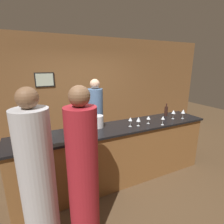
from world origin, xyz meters
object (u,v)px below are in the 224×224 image
Objects in this scene: bartender at (96,126)px; guest_0 at (83,174)px; ice_bucket at (98,121)px; wine_bottle_0 at (166,111)px; guest_1 at (38,180)px.

guest_0 is at bearing 64.25° from bartender.
ice_bucket is (-0.17, -0.55, 0.30)m from bartender.
wine_bottle_0 is 1.28× the size of ice_bucket.
guest_0 is 1.14m from ice_bucket.
ice_bucket is (-1.54, -0.01, -0.00)m from wine_bottle_0.
wine_bottle_0 is at bearing 18.32° from guest_1.
guest_1 is (-1.20, -1.38, 0.02)m from bartender.
guest_0 is at bearing -120.33° from ice_bucket.
guest_1 reaches higher than wine_bottle_0.
wine_bottle_0 is (2.09, 0.97, 0.27)m from guest_0.
guest_1 reaches higher than bartender.
wine_bottle_0 reaches higher than ice_bucket.
guest_1 is at bearing -141.04° from ice_bucket.
bartender reaches higher than ice_bucket.
guest_1 is at bearing 165.98° from guest_0.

